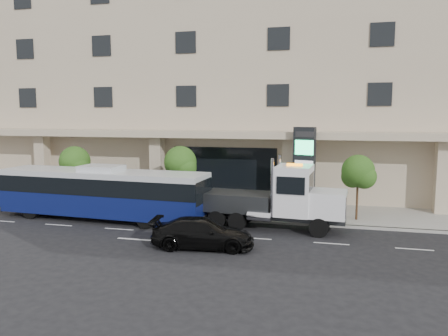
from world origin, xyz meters
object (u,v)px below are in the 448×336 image
Objects in this scene: city_bus at (102,192)px; black_sedan at (203,233)px; tow_truck at (280,200)px; signage_pylon at (304,169)px.

city_bus is 8.94m from black_sedan.
signage_pylon reaches higher than tow_truck.
city_bus is at bearing -144.22° from signage_pylon.
tow_truck is at bearing 4.73° from city_bus.
black_sedan is (7.85, -4.16, -1.01)m from city_bus.
tow_truck is at bearing -88.90° from signage_pylon.
signage_pylon is at bearing 22.92° from city_bus.
city_bus is 2.69× the size of black_sedan.
black_sedan is 0.90× the size of signage_pylon.
city_bus reaches higher than black_sedan.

